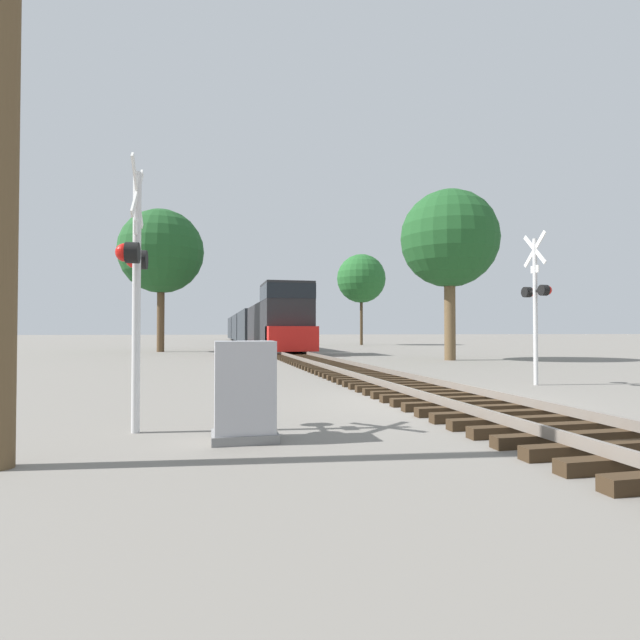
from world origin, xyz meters
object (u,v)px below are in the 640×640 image
object	(u,v)px
freight_train	(251,327)
crossing_signal_far	(536,297)
tree_mid_background	(161,252)
crossing_signal_near	(135,271)
tree_far_right	(449,239)
relay_cabinet	(245,392)
tree_deep_background	(361,279)
utility_pole	(6,28)

from	to	relation	value
freight_train	crossing_signal_far	xyz separation A→B (m)	(4.06, -45.36, 0.50)
tree_mid_background	freight_train	bearing A→B (deg)	67.89
crossing_signal_near	tree_far_right	bearing A→B (deg)	142.15
crossing_signal_near	relay_cabinet	distance (m)	2.48
crossing_signal_far	crossing_signal_near	bearing A→B (deg)	112.39
tree_mid_background	tree_deep_background	size ratio (longest dim) A/B	1.05
freight_train	crossing_signal_near	bearing A→B (deg)	-96.76
crossing_signal_near	tree_mid_background	xyz separation A→B (m)	(-2.24, 29.71, 4.84)
tree_deep_background	freight_train	bearing A→B (deg)	150.26
freight_train	crossing_signal_near	size ratio (longest dim) A/B	15.08
crossing_signal_far	tree_mid_background	distance (m)	28.51
relay_cabinet	tree_far_right	xyz separation A→B (m)	(11.63, 16.55, 5.54)
freight_train	tree_far_right	world-z (taller)	tree_far_right
crossing_signal_far	tree_mid_background	size ratio (longest dim) A/B	0.41
utility_pole	tree_far_right	bearing A→B (deg)	50.45
utility_pole	tree_far_right	xyz separation A→B (m)	(14.33, 17.35, 1.34)
crossing_signal_near	relay_cabinet	size ratio (longest dim) A/B	2.96
crossing_signal_near	tree_deep_background	distance (m)	46.83
tree_deep_background	crossing_signal_far	bearing A→B (deg)	-100.47
relay_cabinet	utility_pole	xyz separation A→B (m)	(-2.70, -0.79, 4.20)
tree_far_right	tree_deep_background	world-z (taller)	tree_deep_background
freight_train	relay_cabinet	bearing A→B (deg)	-94.90
tree_mid_background	tree_deep_background	bearing A→B (deg)	35.07
freight_train	tree_far_right	size ratio (longest dim) A/B	6.92
crossing_signal_far	relay_cabinet	size ratio (longest dim) A/B	3.11
crossing_signal_near	utility_pole	xyz separation A→B (m)	(-1.14, -1.67, 2.48)
crossing_signal_near	tree_deep_background	world-z (taller)	tree_deep_background
utility_pole	tree_deep_background	world-z (taller)	tree_deep_background
utility_pole	crossing_signal_far	bearing A→B (deg)	28.63
crossing_signal_near	tree_deep_background	bearing A→B (deg)	160.62
utility_pole	tree_deep_background	xyz separation A→B (m)	(18.29, 44.99, 2.25)
tree_far_right	tree_mid_background	bearing A→B (deg)	137.70
crossing_signal_near	tree_mid_background	world-z (taller)	tree_mid_background
relay_cabinet	tree_mid_background	world-z (taller)	tree_mid_background
tree_mid_background	tree_deep_background	world-z (taller)	tree_mid_background
freight_train	relay_cabinet	world-z (taller)	freight_train
freight_train	relay_cabinet	distance (m)	50.83
relay_cabinet	utility_pole	bearing A→B (deg)	-163.64
relay_cabinet	crossing_signal_far	bearing A→B (deg)	32.08
tree_deep_background	crossing_signal_near	bearing A→B (deg)	-111.59
crossing_signal_near	tree_far_right	distance (m)	20.83
freight_train	crossing_signal_far	distance (m)	45.55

